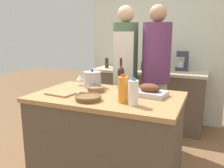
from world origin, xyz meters
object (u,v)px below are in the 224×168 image
cutting_board (61,93)px  juice_jug (123,89)px  wine_glass_left (121,90)px  wine_glass_right (80,78)px  condiment_bottle_short (157,64)px  milk_jug (133,93)px  wine_bottle_green (121,76)px  stand_mixer (182,63)px  condiment_bottle_extra (107,63)px  stock_pot (92,79)px  condiment_bottle_tall (143,66)px  person_cook_guest (156,71)px  wicker_basket (88,98)px  person_cook_aproned (125,69)px  mixing_bowl (96,89)px  roasting_pan (149,91)px  knife_chef (78,93)px

cutting_board → juice_jug: (0.63, -0.01, 0.10)m
wine_glass_left → wine_glass_right: (-0.62, 0.34, 0.00)m
cutting_board → condiment_bottle_short: 1.85m
milk_jug → condiment_bottle_short: 1.84m
wine_bottle_green → stand_mixer: bearing=71.9°
milk_jug → condiment_bottle_extra: (-1.02, 1.74, -0.01)m
stock_pot → wine_glass_right: stock_pot is taller
condiment_bottle_tall → person_cook_guest: (0.35, -0.68, 0.04)m
wicker_basket → stand_mixer: (0.55, 1.95, 0.11)m
wicker_basket → juice_jug: juice_jug is taller
juice_jug → stock_pot: bearing=141.1°
milk_jug → stock_pot: bearing=143.4°
condiment_bottle_short → condiment_bottle_extra: size_ratio=1.22×
wine_glass_left → milk_jug: bearing=-41.5°
condiment_bottle_extra → person_cook_aproned: bearing=-49.7°
condiment_bottle_extra → person_cook_guest: person_cook_guest is taller
mixing_bowl → stand_mixer: bearing=69.0°
mixing_bowl → condiment_bottle_tall: (0.06, 1.50, 0.04)m
wicker_basket → roasting_pan: bearing=37.9°
knife_chef → person_cook_guest: size_ratio=0.13×
person_cook_guest → condiment_bottle_tall: bearing=111.7°
condiment_bottle_short → condiment_bottle_extra: condiment_bottle_short is taller
roasting_pan → wine_glass_right: roasting_pan is taller
mixing_bowl → stock_pot: bearing=127.0°
wine_bottle_green → person_cook_aproned: 0.57m
roasting_pan → person_cook_guest: (-0.12, 0.78, 0.07)m
mixing_bowl → wine_bottle_green: wine_bottle_green is taller
stock_pot → person_cook_aproned: 0.65m
mixing_bowl → wine_glass_right: (-0.29, 0.19, 0.05)m
milk_jug → condiment_bottle_short: size_ratio=1.05×
wicker_basket → wine_glass_left: (0.24, 0.16, 0.06)m
stock_pot → juice_jug: size_ratio=0.82×
milk_jug → wine_glass_right: milk_jug is taller
cutting_board → condiment_bottle_tall: condiment_bottle_tall is taller
person_cook_aproned → juice_jug: bearing=-81.1°
knife_chef → condiment_bottle_short: (0.40, 1.66, 0.11)m
roasting_pan → person_cook_guest: size_ratio=0.19×
wicker_basket → person_cook_guest: (0.33, 1.13, 0.09)m
roasting_pan → wine_bottle_green: 0.42m
mixing_bowl → roasting_pan: bearing=4.9°
stock_pot → cutting_board: bearing=-109.0°
cutting_board → milk_jug: 0.75m
wicker_basket → condiment_bottle_short: 1.86m
juice_jug → mixing_bowl: bearing=147.3°
roasting_pan → cutting_board: size_ratio=1.24×
wine_bottle_green → wine_glass_left: (0.15, -0.40, -0.04)m
stock_pot → milk_jug: milk_jug is taller
mixing_bowl → wine_glass_right: bearing=146.6°
person_cook_aproned → stock_pot: bearing=-112.8°
wine_glass_left → knife_chef: bearing=176.4°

